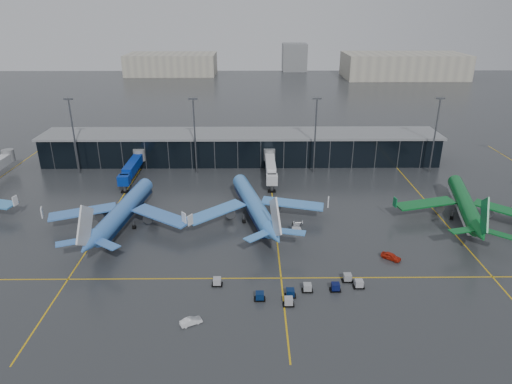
{
  "coord_description": "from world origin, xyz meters",
  "views": [
    {
      "loc": [
        3.89,
        -96.89,
        54.02
      ],
      "look_at": [
        5.0,
        18.0,
        6.0
      ],
      "focal_mm": 32.0,
      "sensor_mm": 36.0,
      "label": 1
    }
  ],
  "objects_px": {
    "airliner_aer_lingus": "(466,194)",
    "service_van_white": "(191,321)",
    "baggage_carts": "(301,289)",
    "mobile_airstair": "(297,229)",
    "airliner_arkefly": "(123,200)",
    "airliner_klm_near": "(253,194)",
    "service_van_red": "(391,256)"
  },
  "relations": [
    {
      "from": "service_van_white",
      "to": "baggage_carts",
      "type": "bearing_deg",
      "value": -92.04
    },
    {
      "from": "airliner_aer_lingus",
      "to": "service_van_white",
      "type": "relative_size",
      "value": 10.93
    },
    {
      "from": "service_van_red",
      "to": "service_van_white",
      "type": "relative_size",
      "value": 1.13
    },
    {
      "from": "baggage_carts",
      "to": "airliner_klm_near",
      "type": "bearing_deg",
      "value": 105.48
    },
    {
      "from": "airliner_arkefly",
      "to": "baggage_carts",
      "type": "relative_size",
      "value": 1.46
    },
    {
      "from": "airliner_klm_near",
      "to": "baggage_carts",
      "type": "distance_m",
      "value": 35.89
    },
    {
      "from": "baggage_carts",
      "to": "service_van_white",
      "type": "distance_m",
      "value": 23.06
    },
    {
      "from": "airliner_klm_near",
      "to": "service_van_white",
      "type": "xyz_separation_m",
      "value": [
        -11.46,
        -43.82,
        -6.3
      ]
    },
    {
      "from": "airliner_arkefly",
      "to": "service_van_white",
      "type": "xyz_separation_m",
      "value": [
        22.04,
        -40.38,
        -6.32
      ]
    },
    {
      "from": "airliner_klm_near",
      "to": "airliner_aer_lingus",
      "type": "distance_m",
      "value": 56.69
    },
    {
      "from": "airliner_klm_near",
      "to": "service_van_white",
      "type": "relative_size",
      "value": 11.33
    },
    {
      "from": "airliner_klm_near",
      "to": "baggage_carts",
      "type": "bearing_deg",
      "value": -88.31
    },
    {
      "from": "airliner_klm_near",
      "to": "airliner_arkefly",
      "type": "bearing_deg",
      "value": 172.07
    },
    {
      "from": "airliner_arkefly",
      "to": "service_van_red",
      "type": "xyz_separation_m",
      "value": [
        64.64,
        -18.2,
        -6.21
      ]
    },
    {
      "from": "baggage_carts",
      "to": "mobile_airstair",
      "type": "distance_m",
      "value": 25.92
    },
    {
      "from": "mobile_airstair",
      "to": "airliner_klm_near",
      "type": "bearing_deg",
      "value": 138.79
    },
    {
      "from": "airliner_arkefly",
      "to": "airliner_klm_near",
      "type": "height_order",
      "value": "airliner_arkefly"
    },
    {
      "from": "service_van_white",
      "to": "service_van_red",
      "type": "bearing_deg",
      "value": -89.53
    },
    {
      "from": "airliner_arkefly",
      "to": "mobile_airstair",
      "type": "height_order",
      "value": "airliner_arkefly"
    },
    {
      "from": "airliner_klm_near",
      "to": "mobile_airstair",
      "type": "relative_size",
      "value": 13.14
    },
    {
      "from": "mobile_airstair",
      "to": "service_van_white",
      "type": "relative_size",
      "value": 0.86
    },
    {
      "from": "service_van_red",
      "to": "airliner_klm_near",
      "type": "bearing_deg",
      "value": 95.91
    },
    {
      "from": "airliner_arkefly",
      "to": "service_van_red",
      "type": "height_order",
      "value": "airliner_arkefly"
    },
    {
      "from": "airliner_klm_near",
      "to": "airliner_aer_lingus",
      "type": "height_order",
      "value": "airliner_klm_near"
    },
    {
      "from": "service_van_red",
      "to": "mobile_airstair",
      "type": "bearing_deg",
      "value": 96.95
    },
    {
      "from": "mobile_airstair",
      "to": "service_van_white",
      "type": "height_order",
      "value": "mobile_airstair"
    },
    {
      "from": "airliner_arkefly",
      "to": "airliner_klm_near",
      "type": "distance_m",
      "value": 33.68
    },
    {
      "from": "baggage_carts",
      "to": "mobile_airstair",
      "type": "xyz_separation_m",
      "value": [
        1.59,
        25.87,
        0.01
      ]
    },
    {
      "from": "airliner_aer_lingus",
      "to": "mobile_airstair",
      "type": "distance_m",
      "value": 46.78
    },
    {
      "from": "service_van_red",
      "to": "service_van_white",
      "type": "xyz_separation_m",
      "value": [
        -42.6,
        -22.18,
        -0.11
      ]
    },
    {
      "from": "service_van_white",
      "to": "mobile_airstair",
      "type": "bearing_deg",
      "value": -59.31
    },
    {
      "from": "mobile_airstair",
      "to": "service_van_red",
      "type": "distance_m",
      "value": 24.19
    }
  ]
}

